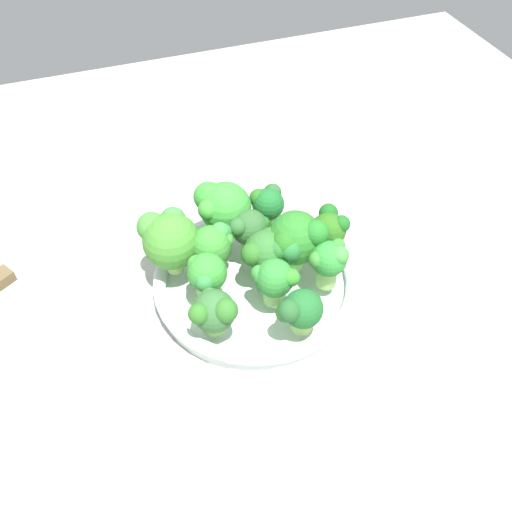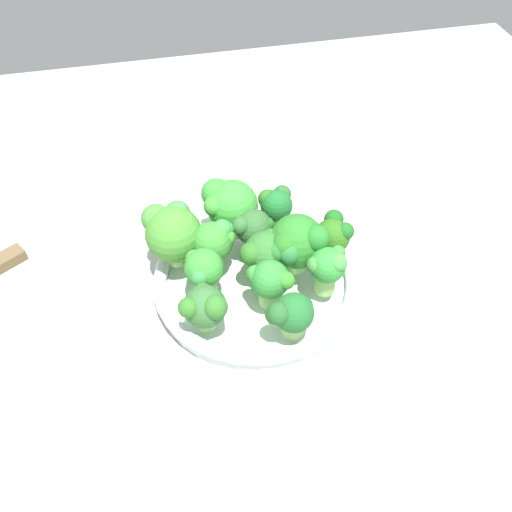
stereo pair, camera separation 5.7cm
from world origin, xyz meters
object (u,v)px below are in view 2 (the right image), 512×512
Objects in this scene: broccoli_floret_8 at (253,229)px; knife at (23,252)px; broccoli_floret_9 at (230,204)px; broccoli_floret_11 at (266,252)px; broccoli_floret_3 at (333,236)px; broccoli_floret_4 at (328,267)px; broccoli_floret_0 at (214,241)px; broccoli_floret_2 at (269,281)px; broccoli_floret_6 at (297,243)px; broccoli_floret_10 at (172,232)px; broccoli_floret_12 at (205,307)px; broccoli_floret_5 at (203,271)px; bowl at (256,281)px; broccoli_floret_7 at (289,314)px; broccoli_floret_1 at (276,204)px.

broccoli_floret_8 reaches higher than knife.
broccoli_floret_11 is at bearing 18.53° from broccoli_floret_9.
broccoli_floret_3 and broccoli_floret_4 have the same top height.
broccoli_floret_2 is (6.92, 4.91, -0.56)cm from broccoli_floret_0.
broccoli_floret_3 is 0.82× the size of broccoli_floret_6.
broccoli_floret_4 is 0.26× the size of knife.
broccoli_floret_10 is at bearing -109.07° from broccoli_floret_6.
broccoli_floret_2 is 1.04× the size of broccoli_floret_12.
broccoli_floret_5 is at bearing -101.04° from broccoli_floret_4.
broccoli_floret_5 is (3.94, -1.98, -0.38)cm from broccoli_floret_0.
bowl is 6.51cm from broccoli_floret_8.
knife is (-12.56, -28.33, -0.96)cm from bowl.
broccoli_floret_8 is at bearing -138.79° from broccoli_floret_4.
broccoli_floret_7 is 0.69× the size of broccoli_floret_9.
broccoli_floret_2 is 0.94× the size of broccoli_floret_5.
broccoli_floret_9 and broccoli_floret_10 have the same top height.
broccoli_floret_7 is (5.03, -5.84, -0.66)cm from broccoli_floret_4.
broccoli_floret_8 is 9.60cm from broccoli_floret_10.
bowl is 3.79× the size of broccoli_floret_0.
broccoli_floret_10 reaches higher than broccoli_floret_11.
broccoli_floret_9 is at bearing -141.64° from broccoli_floret_6.
broccoli_floret_5 is 0.79× the size of broccoli_floret_10.
broccoli_floret_10 reaches higher than broccoli_floret_2.
broccoli_floret_5 is 1.00× the size of broccoli_floret_11.
broccoli_floret_6 reaches higher than bowl.
broccoli_floret_1 is 0.73× the size of broccoli_floret_6.
broccoli_floret_0 reaches higher than broccoli_floret_11.
broccoli_floret_8 is at bearing 172.53° from bowl.
broccoli_floret_6 is at bearing 70.93° from broccoli_floret_10.
broccoli_floret_4 is 1.14× the size of broccoli_floret_7.
broccoli_floret_2 is 4.84cm from broccoli_floret_7.
broccoli_floret_2 is 0.92× the size of broccoli_floret_8.
broccoli_floret_8 reaches higher than broccoli_floret_12.
broccoli_floret_3 is 4.84cm from broccoli_floret_6.
broccoli_floret_6 reaches higher than knife.
broccoli_floret_1 reaches higher than knife.
broccoli_floret_3 is 1.11× the size of broccoli_floret_12.
knife is at bearing -107.44° from broccoli_floret_8.
broccoli_floret_4 and broccoli_floret_5 have the same top height.
broccoli_floret_1 is at bearing 122.16° from broccoli_floret_0.
broccoli_floret_11 is at bearing 171.39° from broccoli_floret_2.
broccoli_floret_10 reaches higher than broccoli_floret_7.
broccoli_floret_5 is 0.98× the size of broccoli_floret_8.
broccoli_floret_6 is 1.18× the size of broccoli_floret_8.
broccoli_floret_7 is (4.73, 0.96, -0.31)cm from broccoli_floret_2.
broccoli_floret_0 reaches higher than broccoli_floret_7.
broccoli_floret_9 is at bearing -143.09° from broccoli_floret_4.
broccoli_floret_6 is at bearing 117.10° from broccoli_floret_12.
broccoli_floret_9 is 8.14cm from broccoli_floret_10.
broccoli_floret_12 is at bearing -21.25° from broccoli_floret_9.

